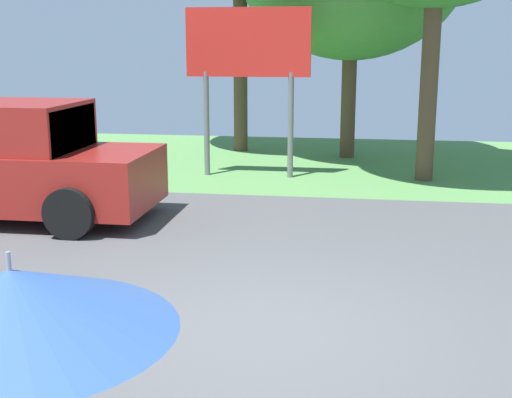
# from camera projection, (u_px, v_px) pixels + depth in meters

# --- Properties ---
(ground_plane) EXTENTS (40.00, 22.00, 0.20)m
(ground_plane) POSITION_uv_depth(u_px,v_px,m) (289.00, 248.00, 9.61)
(ground_plane) COLOR #4C4C4F
(roadside_billboard) EXTENTS (2.60, 0.12, 3.50)m
(roadside_billboard) POSITION_uv_depth(u_px,v_px,m) (248.00, 55.00, 13.95)
(roadside_billboard) COLOR slate
(roadside_billboard) RESTS_ON ground_plane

